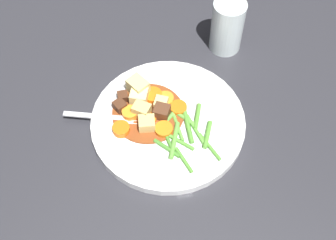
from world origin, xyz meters
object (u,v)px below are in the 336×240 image
Objects in this scene: carrot_slice_2 at (147,119)px; potato_chunk_4 at (138,87)px; water_glass at (227,26)px; meat_chunk_2 at (120,106)px; potato_chunk_0 at (142,111)px; meat_chunk_0 at (163,111)px; carrot_slice_3 at (153,95)px; carrot_slice_4 at (165,99)px; carrot_slice_1 at (121,129)px; carrot_slice_5 at (130,113)px; potato_chunk_2 at (147,124)px; dinner_plate at (168,123)px; fork at (113,118)px; potato_chunk_1 at (161,104)px; potato_chunk_3 at (138,98)px; carrot_slice_0 at (180,109)px; meat_chunk_1 at (123,97)px; carrot_slice_6 at (164,129)px.

carrot_slice_2 is 0.07m from potato_chunk_4.
meat_chunk_2 is at bearing 78.58° from water_glass.
potato_chunk_0 reaches higher than meat_chunk_0.
carrot_slice_3 is 0.03m from carrot_slice_4.
water_glass is at bearing -93.79° from carrot_slice_1.
carrot_slice_2 is 1.11× the size of carrot_slice_5.
carrot_slice_3 is (0.00, -0.10, -0.00)m from carrot_slice_1.
potato_chunk_2 is (-0.04, 0.06, 0.01)m from carrot_slice_3.
dinner_plate is 0.05m from potato_chunk_2.
carrot_slice_4 reaches higher than fork.
dinner_plate is 13.12× the size of meat_chunk_2.
carrot_slice_1 is at bearing 106.04° from carrot_slice_5.
meat_chunk_2 reaches higher than carrot_slice_1.
potato_chunk_1 reaches higher than fork.
potato_chunk_2 is 0.19× the size of fork.
potato_chunk_0 is at bearing 144.68° from potato_chunk_3.
potato_chunk_1 is at bearing -156.50° from potato_chunk_3.
carrot_slice_0 is 0.08m from potato_chunk_3.
meat_chunk_0 is at bearing -116.78° from carrot_slice_2.
carrot_slice_0 is at bearing -118.24° from carrot_slice_1.
meat_chunk_2 reaches higher than meat_chunk_1.
potato_chunk_0 is (-0.01, -0.05, 0.01)m from carrot_slice_1.
carrot_slice_1 is at bearing 129.00° from meat_chunk_1.
carrot_slice_3 and carrot_slice_6 have the same top height.
meat_chunk_1 is at bearing 75.50° from water_glass.
water_glass is at bearing -104.50° from meat_chunk_1.
water_glass is (-0.03, -0.27, 0.03)m from carrot_slice_5.
potato_chunk_1 reaches higher than carrot_slice_6.
meat_chunk_2 is (0.03, -0.04, 0.00)m from carrot_slice_1.
carrot_slice_6 is at bearing -172.24° from meat_chunk_2.
meat_chunk_2 is at bearing 23.10° from dinner_plate.
potato_chunk_4 reaches higher than potato_chunk_2.
potato_chunk_3 is 0.24m from water_glass.
carrot_slice_2 is 1.00× the size of carrot_slice_6.
carrot_slice_6 is at bearing 177.16° from potato_chunk_0.
meat_chunk_1 is at bearing -4.65° from potato_chunk_0.
carrot_slice_2 is 0.94× the size of carrot_slice_3.
meat_chunk_0 is at bearing -173.41° from potato_chunk_3.
carrot_slice_3 is 0.03m from potato_chunk_3.
water_glass is (-0.05, -0.27, 0.03)m from meat_chunk_2.
fork is at bearing 46.74° from carrot_slice_0.
dinner_plate is 0.03m from meat_chunk_0.
carrot_slice_4 is 0.09m from meat_chunk_2.
carrot_slice_6 is 0.05m from potato_chunk_1.
potato_chunk_4 is 0.03m from meat_chunk_1.
carrot_slice_5 is 0.19× the size of fork.
potato_chunk_4 is (0.06, 0.00, 0.01)m from potato_chunk_1.
meat_chunk_0 is (-0.01, -0.04, 0.00)m from potato_chunk_2.
carrot_slice_2 is at bearing 173.19° from meat_chunk_1.
fork is (0.05, 0.04, -0.00)m from carrot_slice_2.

